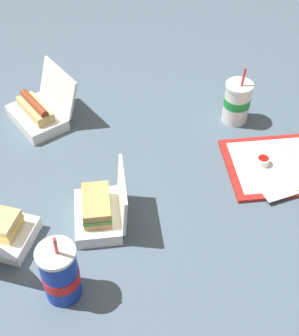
% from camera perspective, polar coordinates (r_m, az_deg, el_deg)
% --- Properties ---
extents(ground_plane, '(3.20, 3.20, 0.00)m').
position_cam_1_polar(ground_plane, '(1.40, 1.13, -0.83)').
color(ground_plane, '#4C6070').
extents(food_tray, '(0.38, 0.28, 0.01)m').
position_cam_1_polar(food_tray, '(1.49, 16.40, 0.39)').
color(food_tray, red).
rests_on(food_tray, ground_plane).
extents(ketchup_cup, '(0.04, 0.04, 0.02)m').
position_cam_1_polar(ketchup_cup, '(1.45, 13.66, 0.87)').
color(ketchup_cup, white).
rests_on(ketchup_cup, food_tray).
extents(napkin_stack, '(0.13, 0.13, 0.00)m').
position_cam_1_polar(napkin_stack, '(1.40, 15.08, -2.12)').
color(napkin_stack, white).
rests_on(napkin_stack, food_tray).
extents(plastic_fork, '(0.10, 0.06, 0.00)m').
position_cam_1_polar(plastic_fork, '(1.52, 14.79, 2.53)').
color(plastic_fork, white).
rests_on(plastic_fork, food_tray).
extents(clamshell_hotdog_front, '(0.26, 0.27, 0.17)m').
position_cam_1_polar(clamshell_hotdog_front, '(1.61, -13.29, 6.71)').
color(clamshell_hotdog_front, white).
rests_on(clamshell_hotdog_front, ground_plane).
extents(clamshell_sandwich_back, '(0.15, 0.19, 0.16)m').
position_cam_1_polar(clamshell_sandwich_back, '(1.26, -6.04, -5.17)').
color(clamshell_sandwich_back, white).
rests_on(clamshell_sandwich_back, ground_plane).
extents(soda_cup_center, '(0.09, 0.09, 0.23)m').
position_cam_1_polar(soda_cup_center, '(1.11, -10.84, -12.49)').
color(soda_cup_center, '#1938B7').
rests_on(soda_cup_center, ground_plane).
extents(soda_cup_corner, '(0.09, 0.09, 0.21)m').
position_cam_1_polar(soda_cup_corner, '(1.58, 10.61, 7.91)').
color(soda_cup_corner, white).
rests_on(soda_cup_corner, ground_plane).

